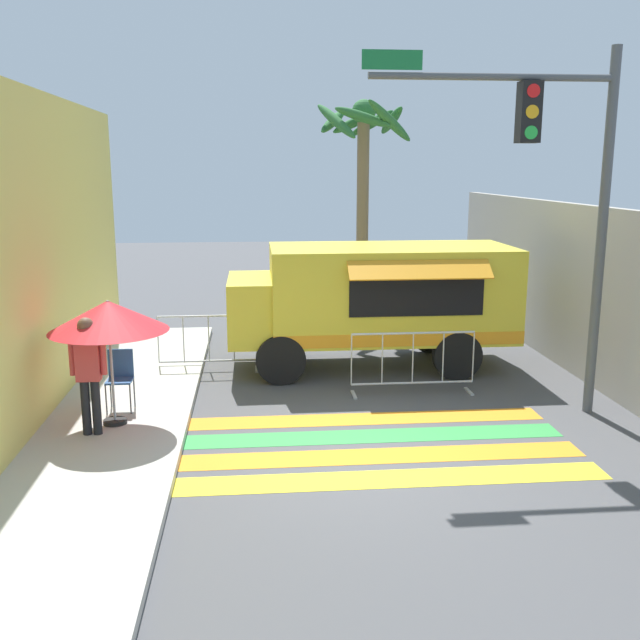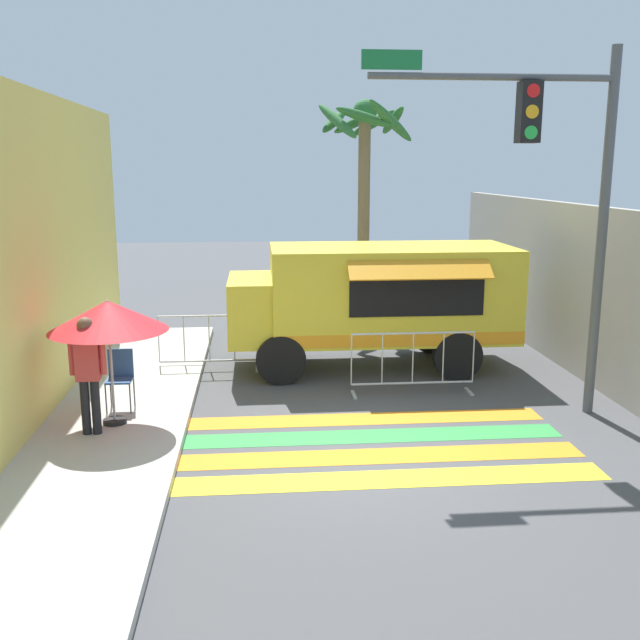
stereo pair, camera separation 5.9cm
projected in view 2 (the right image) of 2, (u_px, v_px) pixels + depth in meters
The scene contains 12 objects.
ground_plane at pixel (358, 457), 10.02m from camera, with size 60.00×60.00×0.00m, color #4C4C4F.
sidewalk_left at pixel (13, 464), 9.61m from camera, with size 4.40×16.00×0.13m.
concrete_wall_right at pixel (601, 298), 13.01m from camera, with size 0.20×16.00×3.29m.
crosswalk_painted at pixel (354, 446), 10.37m from camera, with size 6.40×2.84×0.01m.
food_truck at pixel (369, 296), 14.22m from camera, with size 5.61×2.68×2.46m.
traffic_signal_pole at pixel (560, 173), 10.98m from camera, with size 3.96×0.29×5.79m.
patio_umbrella at pixel (108, 316), 10.61m from camera, with size 1.77×1.77×1.92m.
folding_chair at pixel (120, 373), 11.52m from camera, with size 0.40×0.40×0.98m.
vendor_person at pixel (88, 368), 10.31m from camera, with size 0.53×0.23×1.76m.
barricade_front at pixel (413, 363), 12.67m from camera, with size 2.23×0.44×1.14m.
barricade_side at pixel (209, 343), 14.14m from camera, with size 2.00×0.44×1.14m.
palm_tree at pixel (364, 158), 17.88m from camera, with size 2.51×2.43×5.64m.
Camera 2 is at (-1.34, -9.31, 3.98)m, focal length 40.00 mm.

